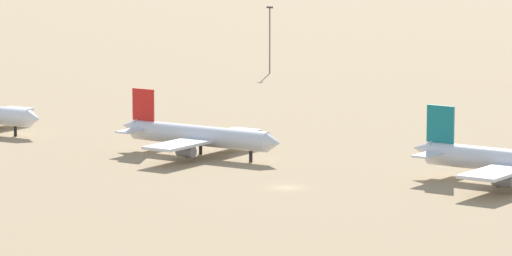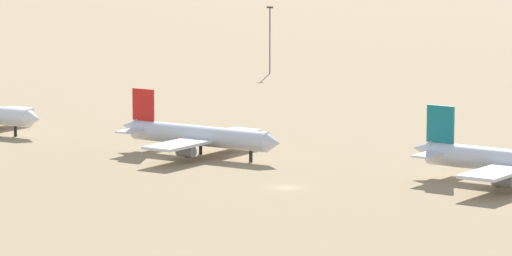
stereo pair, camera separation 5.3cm
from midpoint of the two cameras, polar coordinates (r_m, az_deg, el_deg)
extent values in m
plane|color=#9E8460|center=(253.79, 1.14, -2.19)|extent=(4000.00, 4000.00, 0.00)
cone|color=white|center=(309.79, -8.11, 0.34)|extent=(2.85, 3.58, 3.51)
cylinder|color=slate|center=(324.35, -9.28, 0.33)|extent=(3.37, 2.11, 2.03)
cylinder|color=black|center=(313.24, -8.79, -0.12)|extent=(0.65, 0.65, 2.03)
cylinder|color=silver|center=(284.50, -2.07, -0.28)|extent=(29.41, 4.02, 3.67)
cone|color=silver|center=(275.70, 0.65, -0.55)|extent=(2.79, 3.52, 3.49)
cone|color=silver|center=(293.82, -4.61, 0.07)|extent=(3.71, 3.16, 3.12)
cube|color=red|center=(291.36, -4.14, 0.86)|extent=(4.78, 0.52, 5.96)
cube|color=silver|center=(294.86, -3.70, 0.08)|extent=(3.01, 6.27, 0.33)
cube|color=silver|center=(289.08, -4.57, -0.10)|extent=(3.01, 6.27, 0.33)
cube|color=silver|center=(284.06, -1.91, -0.41)|extent=(6.59, 29.44, 0.51)
cylinder|color=slate|center=(289.34, -0.98, -0.50)|extent=(3.33, 2.06, 2.02)
cylinder|color=slate|center=(278.18, -2.57, -0.86)|extent=(3.33, 2.06, 2.02)
cylinder|color=black|center=(278.73, -0.19, -1.05)|extent=(0.64, 0.64, 2.02)
cylinder|color=black|center=(287.49, -2.03, -0.77)|extent=(0.64, 0.64, 2.02)
cylinder|color=black|center=(283.95, -2.55, -0.88)|extent=(0.64, 0.64, 2.02)
cone|color=silver|center=(265.60, 6.13, -0.76)|extent=(4.02, 3.47, 3.29)
cube|color=#14727A|center=(263.38, 6.77, 0.14)|extent=(5.05, 0.73, 6.28)
cube|color=silver|center=(267.43, 7.15, -0.76)|extent=(3.41, 6.72, 0.35)
cube|color=silver|center=(260.71, 6.35, -0.97)|extent=(3.41, 6.72, 0.35)
cylinder|color=slate|center=(251.11, 9.06, -1.91)|extent=(3.58, 2.29, 2.13)
cylinder|color=black|center=(261.23, 9.31, -1.77)|extent=(0.68, 0.68, 2.13)
cylinder|color=black|center=(257.12, 8.86, -1.91)|extent=(0.68, 0.68, 2.13)
cylinder|color=#59595E|center=(424.42, 0.51, 3.20)|extent=(0.36, 0.36, 17.83)
cube|color=#333333|center=(423.73, 0.51, 4.44)|extent=(1.80, 0.50, 0.50)
camera|label=1|loc=(0.03, -89.99, 0.00)|focal=109.37mm
camera|label=2|loc=(0.03, 90.01, 0.00)|focal=109.37mm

